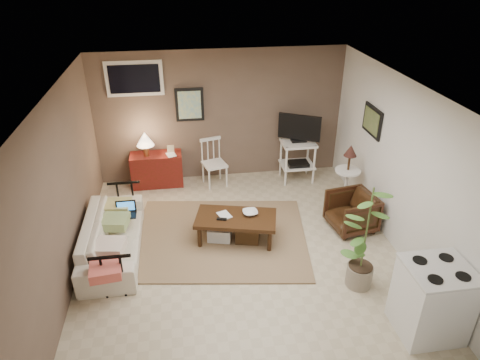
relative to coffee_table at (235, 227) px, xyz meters
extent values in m
plane|color=#C1B293|center=(0.03, -0.34, -0.25)|extent=(5.00, 5.00, 0.00)
cube|color=black|center=(-0.52, 2.14, 1.20)|extent=(0.50, 0.03, 0.60)
cube|color=black|center=(2.26, 0.71, 1.27)|extent=(0.03, 0.60, 0.45)
cube|color=white|center=(-1.42, 2.14, 1.70)|extent=(0.96, 0.03, 0.60)
cube|color=#927A54|center=(-0.23, 0.10, -0.24)|extent=(2.86, 2.43, 0.02)
cube|color=#391D0F|center=(0.01, 0.00, 0.14)|extent=(1.28, 0.87, 0.06)
cylinder|color=#391D0F|center=(-0.54, -0.10, -0.06)|extent=(0.06, 0.06, 0.37)
cylinder|color=#391D0F|center=(0.45, -0.34, -0.06)|extent=(0.06, 0.06, 0.37)
cylinder|color=#391D0F|center=(-0.43, 0.34, -0.06)|extent=(0.06, 0.06, 0.37)
cylinder|color=#391D0F|center=(0.56, 0.09, -0.06)|extent=(0.06, 0.06, 0.37)
cube|color=black|center=(-0.20, -0.05, 0.19)|extent=(0.15, 0.08, 0.02)
cube|color=#472D19|center=(0.18, -0.04, -0.11)|extent=(0.40, 0.37, 0.25)
cube|color=silver|center=(-0.23, 0.06, -0.13)|extent=(0.40, 0.37, 0.21)
imported|color=beige|center=(-1.77, -0.02, 0.13)|extent=(0.56, 1.91, 0.75)
cube|color=black|center=(-1.58, 0.25, 0.18)|extent=(0.29, 0.20, 0.01)
cube|color=black|center=(-1.58, 0.36, 0.28)|extent=(0.29, 0.01, 0.18)
cube|color=#3186DF|center=(-1.58, 0.35, 0.28)|extent=(0.25, 0.00, 0.15)
cube|color=maroon|center=(-1.18, 1.95, 0.06)|extent=(0.92, 0.41, 0.61)
cylinder|color=#B07C44|center=(-1.34, 1.91, 0.47)|extent=(0.10, 0.10, 0.20)
cone|color=beige|center=(-1.34, 1.91, 0.70)|extent=(0.31, 0.31, 0.25)
cube|color=tan|center=(-0.91, 1.97, 0.44)|extent=(0.12, 0.02, 0.15)
cube|color=white|center=(-0.14, 1.79, 0.16)|extent=(0.48, 0.48, 0.04)
cylinder|color=white|center=(-0.26, 1.59, -0.05)|extent=(0.03, 0.03, 0.39)
cylinder|color=white|center=(0.07, 1.68, -0.05)|extent=(0.03, 0.03, 0.39)
cylinder|color=white|center=(-0.34, 1.91, -0.05)|extent=(0.03, 0.03, 0.39)
cylinder|color=white|center=(-0.02, 2.00, -0.05)|extent=(0.03, 0.03, 0.39)
cube|color=white|center=(-0.18, 1.97, 0.60)|extent=(0.39, 0.14, 0.06)
cube|color=white|center=(1.41, 1.77, 0.50)|extent=(0.61, 0.50, 0.04)
cube|color=white|center=(1.41, 1.77, 0.06)|extent=(0.61, 0.50, 0.03)
cylinder|color=white|center=(1.15, 1.56, 0.14)|extent=(0.04, 0.04, 0.77)
cylinder|color=white|center=(1.68, 1.56, 0.14)|extent=(0.04, 0.04, 0.77)
cylinder|color=white|center=(1.15, 1.98, 0.14)|extent=(0.04, 0.04, 0.77)
cylinder|color=white|center=(1.68, 1.98, 0.14)|extent=(0.04, 0.04, 0.77)
cube|color=black|center=(1.41, 1.77, 0.56)|extent=(0.28, 0.15, 0.03)
cube|color=black|center=(1.41, 1.77, 0.81)|extent=(0.70, 0.41, 0.46)
cube|color=#E07B57|center=(1.41, 1.77, 0.81)|extent=(0.59, 0.32, 0.37)
cube|color=black|center=(1.41, 1.71, 0.08)|extent=(0.39, 0.28, 0.11)
cylinder|color=white|center=(1.98, 0.74, -0.23)|extent=(0.29, 0.29, 0.03)
cylinder|color=white|center=(1.98, 0.74, 0.09)|extent=(0.06, 0.06, 0.63)
cylinder|color=white|center=(1.98, 0.74, 0.41)|extent=(0.42, 0.42, 0.03)
cylinder|color=#33180E|center=(1.98, 0.74, 0.57)|extent=(0.04, 0.04, 0.27)
cone|color=#3B1D18|center=(1.98, 0.74, 0.77)|extent=(0.21, 0.21, 0.19)
imported|color=#33180E|center=(1.82, 0.06, 0.08)|extent=(0.70, 0.73, 0.66)
cylinder|color=gray|center=(1.45, -1.19, -0.10)|extent=(0.33, 0.33, 0.30)
cylinder|color=#4C602D|center=(1.45, -1.19, 0.63)|extent=(0.02, 0.02, 1.16)
cube|color=silver|center=(1.92, -2.02, 0.19)|extent=(0.68, 0.63, 0.87)
cube|color=silver|center=(1.92, -2.02, 0.64)|extent=(0.69, 0.65, 0.03)
cylinder|color=black|center=(1.76, -2.18, 0.65)|extent=(0.15, 0.15, 0.01)
cylinder|color=black|center=(2.07, -2.18, 0.65)|extent=(0.15, 0.15, 0.01)
cylinder|color=black|center=(1.76, -1.87, 0.65)|extent=(0.15, 0.15, 0.01)
cylinder|color=black|center=(2.07, -1.87, 0.65)|extent=(0.15, 0.15, 0.01)
imported|color=#391D0F|center=(0.23, 0.04, 0.28)|extent=(0.22, 0.07, 0.22)
imported|color=#391D0F|center=(-0.23, 0.03, 0.28)|extent=(0.16, 0.07, 0.22)
imported|color=#391D0F|center=(-0.98, 1.84, 0.47)|extent=(0.15, 0.06, 0.21)
camera|label=1|loc=(-0.70, -5.20, 3.62)|focal=32.00mm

